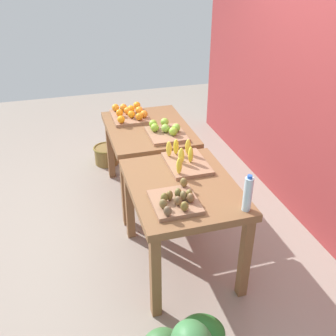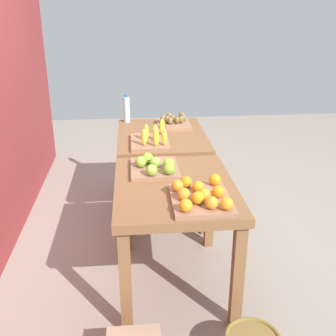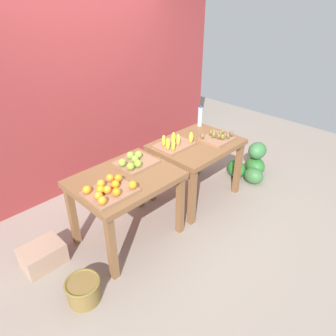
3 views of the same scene
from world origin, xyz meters
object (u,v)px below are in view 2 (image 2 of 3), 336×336
at_px(apple_bin, 155,167).
at_px(watermelon_pile, 177,158).
at_px(water_bottle, 127,109).
at_px(banana_crate, 151,140).
at_px(kiwi_bin, 173,123).
at_px(orange_bin, 201,196).
at_px(display_table_right, 162,146).
at_px(display_table_left, 174,200).

distance_m(apple_bin, watermelon_pile, 1.98).
xyz_separation_m(water_bottle, watermelon_pile, (0.51, -0.57, -0.73)).
xyz_separation_m(banana_crate, kiwi_bin, (0.53, -0.24, -0.01)).
bearing_deg(apple_bin, watermelon_pile, -11.55).
relative_size(orange_bin, watermelon_pile, 0.72).
bearing_deg(banana_crate, display_table_right, -21.27).
bearing_deg(orange_bin, water_bottle, 13.62).
height_order(apple_bin, watermelon_pile, apple_bin).
xyz_separation_m(display_table_left, display_table_right, (1.12, 0.00, 0.00)).
distance_m(display_table_right, kiwi_bin, 0.31).
relative_size(display_table_right, orange_bin, 2.35).
distance_m(display_table_right, apple_bin, 0.91).
relative_size(apple_bin, water_bottle, 1.52).
height_order(apple_bin, kiwi_bin, apple_bin).
height_order(orange_bin, watermelon_pile, orange_bin).
relative_size(display_table_left, banana_crate, 2.36).
distance_m(banana_crate, kiwi_bin, 0.58).
height_order(banana_crate, watermelon_pile, banana_crate).
bearing_deg(display_table_right, kiwi_bin, -28.28).
xyz_separation_m(apple_bin, watermelon_pile, (1.83, -0.37, -0.64)).
distance_m(kiwi_bin, water_bottle, 0.49).
distance_m(display_table_left, apple_bin, 0.30).
relative_size(display_table_left, orange_bin, 2.35).
height_order(orange_bin, banana_crate, banana_crate).
bearing_deg(watermelon_pile, orange_bin, 176.82).
relative_size(display_table_left, water_bottle, 3.79).
distance_m(kiwi_bin, watermelon_pile, 0.95).
bearing_deg(display_table_left, display_table_right, 0.00).
bearing_deg(display_table_right, apple_bin, 172.55).
bearing_deg(banana_crate, apple_bin, 179.45).
height_order(display_table_left, banana_crate, banana_crate).
bearing_deg(apple_bin, banana_crate, -0.55).
xyz_separation_m(display_table_left, watermelon_pile, (2.06, -0.26, -0.48)).
bearing_deg(orange_bin, banana_crate, 12.09).
relative_size(apple_bin, watermelon_pile, 0.68).
xyz_separation_m(display_table_left, orange_bin, (-0.28, -0.13, 0.16)).
bearing_deg(apple_bin, display_table_right, -7.45).
bearing_deg(watermelon_pile, display_table_right, 164.68).
bearing_deg(display_table_right, watermelon_pile, -15.32).
height_order(banana_crate, water_bottle, water_bottle).
bearing_deg(banana_crate, orange_bin, -167.91).
distance_m(water_bottle, watermelon_pile, 1.06).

